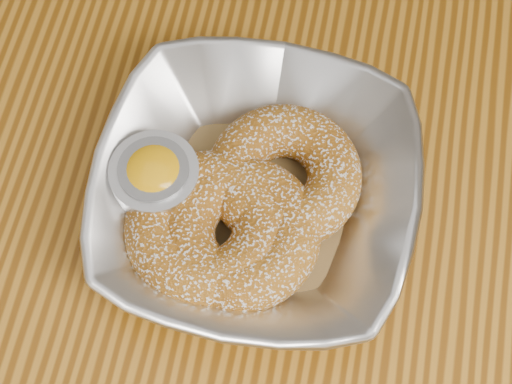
% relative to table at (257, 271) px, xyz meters
% --- Properties ---
extents(table, '(1.20, 0.80, 0.75)m').
position_rel_table_xyz_m(table, '(0.00, 0.00, 0.00)').
color(table, '#8B5513').
rests_on(table, ground_plane).
extents(serving_bowl, '(0.21, 0.21, 0.05)m').
position_rel_table_xyz_m(serving_bowl, '(-0.00, 0.01, 0.12)').
color(serving_bowl, silver).
rests_on(serving_bowl, table).
extents(parchment, '(0.19, 0.19, 0.00)m').
position_rel_table_xyz_m(parchment, '(-0.00, 0.01, 0.11)').
color(parchment, olive).
rests_on(parchment, table).
extents(donut_back, '(0.13, 0.13, 0.04)m').
position_rel_table_xyz_m(donut_back, '(0.01, 0.03, 0.13)').
color(donut_back, '#8F5313').
rests_on(donut_back, parchment).
extents(donut_front, '(0.14, 0.14, 0.04)m').
position_rel_table_xyz_m(donut_front, '(-0.01, -0.02, 0.13)').
color(donut_front, '#8F5313').
rests_on(donut_front, parchment).
extents(donut_extra, '(0.14, 0.14, 0.04)m').
position_rel_table_xyz_m(donut_extra, '(-0.03, -0.02, 0.13)').
color(donut_extra, '#8F5313').
rests_on(donut_extra, parchment).
extents(ramekin, '(0.06, 0.06, 0.05)m').
position_rel_table_xyz_m(ramekin, '(-0.07, 0.01, 0.13)').
color(ramekin, silver).
rests_on(ramekin, table).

